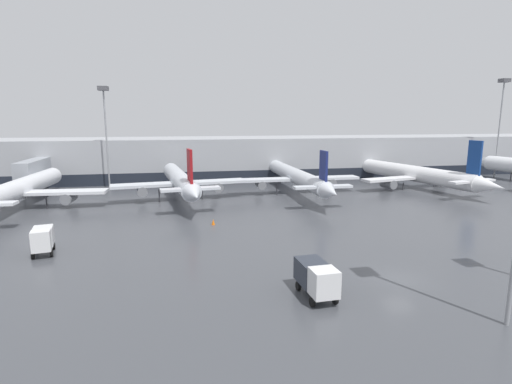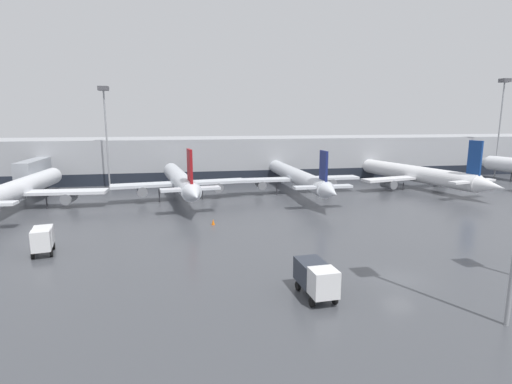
# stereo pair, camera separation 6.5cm
# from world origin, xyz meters

# --- Properties ---
(ground_plane) EXTENTS (320.00, 320.00, 0.00)m
(ground_plane) POSITION_xyz_m (0.00, 0.00, 0.00)
(ground_plane) COLOR #424449
(terminal_building) EXTENTS (160.00, 27.96, 9.00)m
(terminal_building) POSITION_xyz_m (-0.17, 61.93, 4.49)
(terminal_building) COLOR #9EA0A5
(terminal_building) RESTS_ON ground_plane
(parked_jet_1) EXTENTS (21.98, 31.88, 9.18)m
(parked_jet_1) POSITION_xyz_m (-18.00, 36.72, 3.29)
(parked_jet_1) COLOR silver
(parked_jet_1) RESTS_ON ground_plane
(parked_jet_2) EXTENTS (25.39, 35.19, 9.06)m
(parked_jet_2) POSITION_xyz_m (-41.66, 34.70, 2.89)
(parked_jet_2) COLOR silver
(parked_jet_2) RESTS_ON ground_plane
(parked_jet_3) EXTENTS (23.27, 37.33, 8.71)m
(parked_jet_3) POSITION_xyz_m (2.39, 39.14, 3.09)
(parked_jet_3) COLOR silver
(parked_jet_3) RESTS_ON ground_plane
(parked_jet_4) EXTENTS (24.41, 35.30, 9.77)m
(parked_jet_4) POSITION_xyz_m (26.88, 40.05, 2.71)
(parked_jet_4) COLOR white
(parked_jet_4) RESTS_ON ground_plane
(service_truck_1) EXTENTS (2.50, 4.17, 2.70)m
(service_truck_1) POSITION_xyz_m (-31.56, 12.34, 1.60)
(service_truck_1) COLOR silver
(service_truck_1) RESTS_ON ground_plane
(service_truck_2) EXTENTS (2.25, 4.74, 2.68)m
(service_truck_2) POSITION_xyz_m (-8.10, -1.95, 1.60)
(service_truck_2) COLOR #2D333D
(service_truck_2) RESTS_ON ground_plane
(traffic_cone_1) EXTENTS (0.44, 0.44, 0.74)m
(traffic_cone_1) POSITION_xyz_m (-14.02, 20.27, 0.37)
(traffic_cone_1) COLOR orange
(traffic_cone_1) RESTS_ON ground_plane
(apron_light_mast_0) EXTENTS (1.80, 1.80, 19.15)m
(apron_light_mast_0) POSITION_xyz_m (-31.43, 50.85, 15.02)
(apron_light_mast_0) COLOR gray
(apron_light_mast_0) RESTS_ON ground_plane
(apron_light_mast_4) EXTENTS (1.80, 1.80, 21.80)m
(apron_light_mast_4) POSITION_xyz_m (51.92, 48.91, 16.80)
(apron_light_mast_4) COLOR gray
(apron_light_mast_4) RESTS_ON ground_plane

